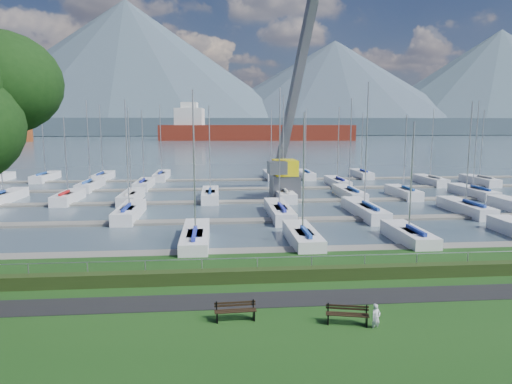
{
  "coord_description": "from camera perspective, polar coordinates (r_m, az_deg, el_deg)",
  "views": [
    {
      "loc": [
        -3.19,
        -23.84,
        8.44
      ],
      "look_at": [
        0.0,
        12.0,
        3.0
      ],
      "focal_mm": 32.0,
      "sensor_mm": 36.0,
      "label": 1
    }
  ],
  "objects": [
    {
      "name": "fence",
      "position": [
        25.12,
        2.46,
        -8.17
      ],
      "size": [
        80.0,
        0.04,
        0.04
      ],
      "primitive_type": "cylinder",
      "rotation": [
        0.0,
        1.57,
        0.0
      ],
      "color": "#9A9EA3",
      "rests_on": "grass"
    },
    {
      "name": "mountains",
      "position": [
        430.29,
        -3.78,
        13.68
      ],
      "size": [
        1190.0,
        360.0,
        115.0
      ],
      "color": "#4A5D6C",
      "rests_on": "water"
    },
    {
      "name": "docks",
      "position": [
        50.68,
        -1.41,
        -1.24
      ],
      "size": [
        90.0,
        41.6,
        0.25
      ],
      "color": "slate",
      "rests_on": "water"
    },
    {
      "name": "hedge",
      "position": [
        25.0,
        2.57,
        -10.3
      ],
      "size": [
        80.0,
        0.7,
        0.7
      ],
      "primitive_type": "cube",
      "color": "#223312",
      "rests_on": "grass"
    },
    {
      "name": "sailboat_fleet",
      "position": [
        52.47,
        -3.11,
        5.15
      ],
      "size": [
        74.34,
        49.72,
        12.79
      ],
      "color": "#1F4B9F",
      "rests_on": "water"
    },
    {
      "name": "water",
      "position": [
        283.99,
        -4.48,
        6.79
      ],
      "size": [
        800.0,
        540.0,
        0.2
      ],
      "primitive_type": "cube",
      "color": "#425360"
    },
    {
      "name": "foothill",
      "position": [
        353.86,
        -4.62,
        8.18
      ],
      "size": [
        900.0,
        80.0,
        12.0
      ],
      "primitive_type": "cube",
      "color": "#3F505C",
      "rests_on": "water"
    },
    {
      "name": "bench_left",
      "position": [
        20.35,
        -2.6,
        -14.64
      ],
      "size": [
        1.82,
        0.52,
        0.85
      ],
      "rotation": [
        0.0,
        0.0,
        0.05
      ],
      "color": "black",
      "rests_on": "grass"
    },
    {
      "name": "bench_right",
      "position": [
        20.35,
        11.33,
        -14.8
      ],
      "size": [
        1.85,
        0.81,
        0.85
      ],
      "rotation": [
        0.0,
        0.0,
        -0.23
      ],
      "color": "black",
      "rests_on": "grass"
    },
    {
      "name": "cargo_ship_mid",
      "position": [
        238.02,
        -0.96,
        7.42
      ],
      "size": [
        100.18,
        26.18,
        21.5
      ],
      "rotation": [
        0.0,
        0.0,
        -0.08
      ],
      "color": "maroon",
      "rests_on": "water"
    },
    {
      "name": "crane",
      "position": [
        54.61,
        3.93,
        5.31
      ],
      "size": [
        5.72,
        13.22,
        22.35
      ],
      "rotation": [
        0.0,
        0.0,
        0.04
      ],
      "color": "#595B60",
      "rests_on": "water"
    },
    {
      "name": "path",
      "position": [
        22.7,
        3.45,
        -13.22
      ],
      "size": [
        160.0,
        2.0,
        0.04
      ],
      "primitive_type": "cube",
      "color": "black",
      "rests_on": "grass"
    },
    {
      "name": "person",
      "position": [
        20.2,
        14.78,
        -14.57
      ],
      "size": [
        0.51,
        0.43,
        1.19
      ],
      "primitive_type": "imported",
      "rotation": [
        0.0,
        0.0,
        0.39
      ],
      "color": "silver",
      "rests_on": "grass"
    }
  ]
}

